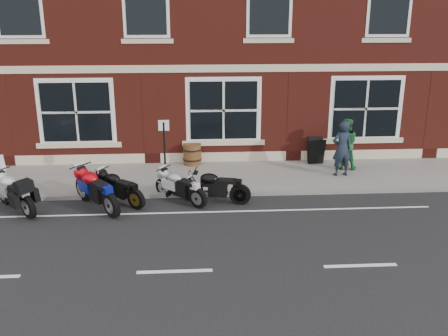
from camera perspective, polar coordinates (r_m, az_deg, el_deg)
The scene contains 13 objects.
ground at distance 13.50m, azimuth -5.25°, elevation -5.45°, with size 80.00×80.00×0.00m, color black.
sidewalk at distance 16.29m, azimuth -5.00°, elevation -1.12°, with size 30.00×3.00×0.12m, color slate.
kerb at distance 14.80m, azimuth -5.12°, elevation -3.08°, with size 30.00×0.16×0.12m, color slate.
moto_touring_silver at distance 14.78m, azimuth -22.83°, elevation -2.33°, with size 1.56×1.70×1.43m.
moto_sport_red at distance 14.19m, azimuth -14.36°, elevation -2.20°, with size 1.52×1.92×1.04m.
moto_sport_black at distance 14.43m, azimuth -11.95°, elevation -2.09°, with size 1.57×1.34×0.88m.
moto_sport_silver at distance 14.28m, azimuth -5.04°, elevation -1.97°, with size 1.50×1.42×0.87m.
moto_naked_black at distance 14.17m, azimuth -1.03°, elevation -2.01°, with size 1.95×0.61×0.89m.
pedestrian_left at distance 16.47m, azimuth 13.33°, elevation 2.18°, with size 0.66×0.43×1.80m, color #19202D.
pedestrian_right at distance 17.22m, azimuth 13.68°, elevation 2.69°, with size 0.84×0.66×1.73m, color #195928.
a_board_sign at distance 17.72m, azimuth 10.46°, elevation 1.96°, with size 0.55×0.37×0.92m, color black, non-canonical shape.
barrel_planter at distance 17.39m, azimuth -3.65°, elevation 1.60°, with size 0.66×0.66×0.73m.
parking_sign at distance 14.53m, azimuth -6.80°, elevation 1.92°, with size 0.31×0.06×2.17m.
Camera 1 is at (0.46, -12.42, 5.27)m, focal length 40.00 mm.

